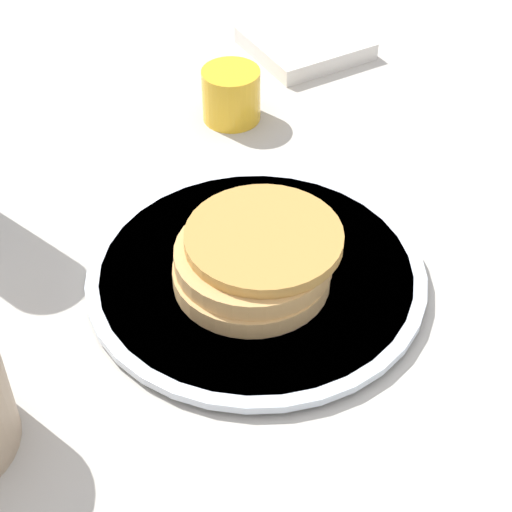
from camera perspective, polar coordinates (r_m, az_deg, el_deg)
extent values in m
plane|color=#BCB7AD|center=(0.73, -1.26, -1.64)|extent=(4.00, 4.00, 0.00)
cylinder|color=silver|center=(0.72, 0.00, -1.57)|extent=(0.26, 0.26, 0.01)
cylinder|color=silver|center=(0.72, 0.00, -1.44)|extent=(0.29, 0.29, 0.01)
cylinder|color=tan|center=(0.71, -0.30, -1.19)|extent=(0.13, 0.13, 0.02)
cylinder|color=tan|center=(0.70, -0.15, -0.03)|extent=(0.13, 0.13, 0.02)
cylinder|color=#C08D42|center=(0.70, 0.52, 1.17)|extent=(0.13, 0.13, 0.01)
cylinder|color=yellow|center=(0.91, -1.66, 10.69)|extent=(0.06, 0.06, 0.06)
cube|color=white|center=(1.04, 3.29, 13.99)|extent=(0.17, 0.17, 0.02)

